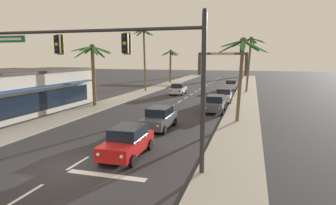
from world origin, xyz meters
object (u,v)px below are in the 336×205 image
at_px(sedan_third_in_queue, 159,118).
at_px(sedan_oncoming_far, 178,89).
at_px(sedan_parked_mid_kerb, 231,85).
at_px(sedan_parked_nearest_kerb, 224,95).
at_px(sedan_lead_at_stop_bar, 127,141).
at_px(town_gateway_arch, 223,61).
at_px(palm_left_second, 93,62).
at_px(storefront_strip_left, 15,92).
at_px(palm_right_farthest, 250,50).
at_px(traffic_signal_mast, 130,59).
at_px(sedan_parked_far_kerb, 215,104).
at_px(palm_left_farthest, 170,59).
at_px(palm_right_second, 242,57).
at_px(palm_left_third, 144,46).

height_order(sedan_third_in_queue, sedan_oncoming_far, same).
bearing_deg(sedan_parked_mid_kerb, sedan_parked_nearest_kerb, -89.40).
distance_m(sedan_lead_at_stop_bar, town_gateway_arch, 72.78).
relative_size(palm_left_second, storefront_strip_left, 0.36).
xyz_separation_m(sedan_third_in_queue, palm_right_farthest, (6.28, 25.67, 5.69)).
relative_size(sedan_third_in_queue, palm_left_second, 0.64).
distance_m(palm_left_second, town_gateway_arch, 59.22).
bearing_deg(traffic_signal_mast, sedan_lead_at_stop_bar, 121.38).
xyz_separation_m(sedan_third_in_queue, sedan_parked_far_kerb, (3.26, 8.25, 0.00)).
relative_size(sedan_parked_far_kerb, storefront_strip_left, 0.23).
distance_m(sedan_third_in_queue, sedan_oncoming_far, 20.86).
bearing_deg(palm_left_farthest, sedan_lead_at_stop_bar, -77.27).
height_order(traffic_signal_mast, sedan_oncoming_far, traffic_signal_mast).
bearing_deg(sedan_lead_at_stop_bar, sedan_parked_nearest_kerb, 81.31).
xyz_separation_m(sedan_parked_mid_kerb, palm_right_farthest, (2.93, -3.40, 5.69)).
bearing_deg(palm_right_second, sedan_parked_nearest_kerb, 102.05).
relative_size(sedan_lead_at_stop_bar, sedan_parked_nearest_kerb, 1.00).
distance_m(palm_left_second, storefront_strip_left, 8.26).
xyz_separation_m(sedan_parked_mid_kerb, palm_right_second, (2.55, -25.20, 4.67)).
bearing_deg(storefront_strip_left, sedan_third_in_queue, -7.07).
xyz_separation_m(palm_left_third, palm_right_farthest, (16.18, 2.82, -0.73)).
bearing_deg(sedan_oncoming_far, sedan_parked_far_kerb, -60.53).
bearing_deg(sedan_third_in_queue, sedan_parked_mid_kerb, 83.42).
bearing_deg(sedan_parked_far_kerb, palm_left_second, -177.17).
xyz_separation_m(palm_left_farthest, storefront_strip_left, (-5.52, -36.15, -2.94)).
relative_size(palm_left_second, palm_right_second, 0.97).
distance_m(sedan_third_in_queue, storefront_strip_left, 15.54).
distance_m(sedan_parked_nearest_kerb, palm_left_farthest, 26.88).
bearing_deg(town_gateway_arch, sedan_parked_mid_kerb, -82.05).
relative_size(sedan_third_in_queue, palm_right_second, 0.63).
bearing_deg(town_gateway_arch, sedan_lead_at_stop_bar, -88.39).
xyz_separation_m(palm_right_farthest, storefront_strip_left, (-21.65, -23.77, -4.44)).
bearing_deg(sedan_oncoming_far, palm_left_third, 159.54).
relative_size(sedan_oncoming_far, palm_left_second, 0.65).
relative_size(sedan_parked_far_kerb, palm_right_farthest, 0.52).
bearing_deg(palm_right_farthest, palm_left_farthest, 142.48).
relative_size(sedan_parked_far_kerb, town_gateway_arch, 0.31).
xyz_separation_m(sedan_lead_at_stop_bar, sedan_parked_far_kerb, (3.05, 14.68, 0.00)).
bearing_deg(sedan_lead_at_stop_bar, town_gateway_arch, 91.61).
height_order(palm_right_second, town_gateway_arch, palm_right_second).
distance_m(sedan_lead_at_stop_bar, storefront_strip_left, 17.71).
relative_size(traffic_signal_mast, storefront_strip_left, 0.62).
bearing_deg(palm_left_second, palm_right_second, -13.09).
distance_m(palm_right_second, town_gateway_arch, 62.85).
xyz_separation_m(sedan_third_in_queue, town_gateway_arch, (-1.84, 66.23, 3.55)).
bearing_deg(traffic_signal_mast, sedan_oncoming_far, 99.56).
relative_size(traffic_signal_mast, sedan_parked_nearest_kerb, 2.63).
bearing_deg(palm_right_farthest, town_gateway_arch, 101.32).
relative_size(sedan_third_in_queue, sedan_parked_mid_kerb, 0.99).
xyz_separation_m(sedan_parked_mid_kerb, town_gateway_arch, (-5.19, 37.16, 3.55)).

